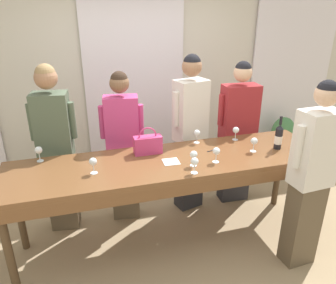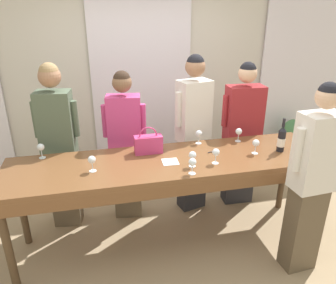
# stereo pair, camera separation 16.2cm
# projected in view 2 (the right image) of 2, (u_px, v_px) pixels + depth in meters

# --- Properties ---
(ground_plane) EXTENTS (18.00, 18.00, 0.00)m
(ground_plane) POSITION_uv_depth(u_px,v_px,m) (170.00, 241.00, 3.48)
(ground_plane) COLOR tan
(wall_back) EXTENTS (12.00, 0.06, 2.80)m
(wall_back) POSITION_uv_depth(u_px,v_px,m) (141.00, 76.00, 4.50)
(wall_back) COLOR beige
(wall_back) RESTS_ON ground_plane
(curtain_panel_center) EXTENTS (1.35, 0.03, 2.69)m
(curtain_panel_center) POSITION_uv_depth(u_px,v_px,m) (142.00, 81.00, 4.46)
(curtain_panel_center) COLOR white
(curtain_panel_center) RESTS_ON ground_plane
(curtain_panel_right) EXTENTS (1.35, 0.03, 2.69)m
(curtain_panel_right) POSITION_uv_depth(u_px,v_px,m) (302.00, 73.00, 4.96)
(curtain_panel_right) COLOR white
(curtain_panel_right) RESTS_ON ground_plane
(tasting_bar) EXTENTS (3.06, 0.78, 0.96)m
(tasting_bar) POSITION_uv_depth(u_px,v_px,m) (170.00, 170.00, 3.11)
(tasting_bar) COLOR brown
(tasting_bar) RESTS_ON ground_plane
(wine_bottle) EXTENTS (0.08, 0.08, 0.34)m
(wine_bottle) POSITION_uv_depth(u_px,v_px,m) (281.00, 139.00, 3.24)
(wine_bottle) COLOR black
(wine_bottle) RESTS_ON tasting_bar
(handbag) EXTENTS (0.27, 0.11, 0.27)m
(handbag) POSITION_uv_depth(u_px,v_px,m) (148.00, 144.00, 3.21)
(handbag) COLOR #C63870
(handbag) RESTS_ON tasting_bar
(wine_glass_front_left) EXTENTS (0.07, 0.07, 0.15)m
(wine_glass_front_left) POSITION_uv_depth(u_px,v_px,m) (256.00, 143.00, 3.19)
(wine_glass_front_left) COLOR white
(wine_glass_front_left) RESTS_ON tasting_bar
(wine_glass_front_mid) EXTENTS (0.07, 0.07, 0.15)m
(wine_glass_front_mid) POSITION_uv_depth(u_px,v_px,m) (239.00, 132.00, 3.48)
(wine_glass_front_mid) COLOR white
(wine_glass_front_mid) RESTS_ON tasting_bar
(wine_glass_front_right) EXTENTS (0.07, 0.07, 0.15)m
(wine_glass_front_right) POSITION_uv_depth(u_px,v_px,m) (216.00, 153.00, 2.99)
(wine_glass_front_right) COLOR white
(wine_glass_front_right) RESTS_ON tasting_bar
(wine_glass_center_left) EXTENTS (0.07, 0.07, 0.15)m
(wine_glass_center_left) POSITION_uv_depth(u_px,v_px,m) (199.00, 134.00, 3.42)
(wine_glass_center_left) COLOR white
(wine_glass_center_left) RESTS_ON tasting_bar
(wine_glass_center_mid) EXTENTS (0.07, 0.07, 0.15)m
(wine_glass_center_mid) POSITION_uv_depth(u_px,v_px,m) (192.00, 163.00, 2.81)
(wine_glass_center_mid) COLOR white
(wine_glass_center_mid) RESTS_ON tasting_bar
(wine_glass_center_right) EXTENTS (0.07, 0.07, 0.15)m
(wine_glass_center_right) POSITION_uv_depth(u_px,v_px,m) (41.00, 148.00, 3.10)
(wine_glass_center_right) COLOR white
(wine_glass_center_right) RESTS_ON tasting_bar
(wine_glass_back_left) EXTENTS (0.07, 0.07, 0.15)m
(wine_glass_back_left) POSITION_uv_depth(u_px,v_px,m) (193.00, 156.00, 2.94)
(wine_glass_back_left) COLOR white
(wine_glass_back_left) RESTS_ON tasting_bar
(wine_glass_back_mid) EXTENTS (0.07, 0.07, 0.15)m
(wine_glass_back_mid) POSITION_uv_depth(u_px,v_px,m) (92.00, 160.00, 2.85)
(wine_glass_back_mid) COLOR white
(wine_glass_back_mid) RESTS_ON tasting_bar
(napkin) EXTENTS (0.15, 0.15, 0.00)m
(napkin) POSITION_uv_depth(u_px,v_px,m) (170.00, 162.00, 3.06)
(napkin) COLOR white
(napkin) RESTS_ON tasting_bar
(pen) EXTENTS (0.12, 0.03, 0.01)m
(pen) POSITION_uv_depth(u_px,v_px,m) (213.00, 152.00, 3.26)
(pen) COLOR black
(pen) RESTS_ON tasting_bar
(guest_olive_jacket) EXTENTS (0.46, 0.28, 1.81)m
(guest_olive_jacket) POSITION_uv_depth(u_px,v_px,m) (59.00, 145.00, 3.41)
(guest_olive_jacket) COLOR brown
(guest_olive_jacket) RESTS_ON ground_plane
(guest_pink_top) EXTENTS (0.47, 0.26, 1.71)m
(guest_pink_top) POSITION_uv_depth(u_px,v_px,m) (125.00, 145.00, 3.58)
(guest_pink_top) COLOR brown
(guest_pink_top) RESTS_ON ground_plane
(guest_cream_sweater) EXTENTS (0.46, 0.31, 1.85)m
(guest_cream_sweater) POSITION_uv_depth(u_px,v_px,m) (193.00, 133.00, 3.71)
(guest_cream_sweater) COLOR #28282D
(guest_cream_sweater) RESTS_ON ground_plane
(guest_striped_shirt) EXTENTS (0.53, 0.24, 1.75)m
(guest_striped_shirt) POSITION_uv_depth(u_px,v_px,m) (242.00, 134.00, 3.86)
(guest_striped_shirt) COLOR #28282D
(guest_striped_shirt) RESTS_ON ground_plane
(host_pouring) EXTENTS (0.46, 0.25, 1.78)m
(host_pouring) POSITION_uv_depth(u_px,v_px,m) (312.00, 181.00, 2.80)
(host_pouring) COLOR brown
(host_pouring) RESTS_ON ground_plane
(potted_plant) EXTENTS (0.37, 0.37, 0.73)m
(potted_plant) POSITION_uv_depth(u_px,v_px,m) (291.00, 141.00, 5.00)
(potted_plant) COLOR #935B3D
(potted_plant) RESTS_ON ground_plane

